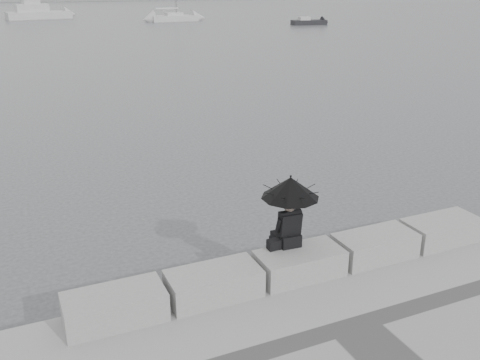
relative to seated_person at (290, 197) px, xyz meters
name	(u,v)px	position (x,y,z in m)	size (l,w,h in m)	color
ground	(286,287)	(0.07, 0.14, -1.98)	(360.00, 360.00, 0.00)	#3F4144
stone_block_far_left	(115,307)	(-3.33, -0.31, -1.23)	(1.60, 0.80, 0.50)	gray
stone_block_left	(214,284)	(-1.63, -0.31, -1.23)	(1.60, 0.80, 0.50)	gray
stone_block_centre	(300,264)	(0.07, -0.31, -1.23)	(1.60, 0.80, 0.50)	gray
stone_block_right	(375,246)	(1.77, -0.31, -1.23)	(1.60, 0.80, 0.50)	gray
stone_block_far_right	(441,230)	(3.47, -0.31, -1.23)	(1.60, 0.80, 0.50)	gray
seated_person	(290,197)	(0.00, 0.00, 0.00)	(1.07, 1.07, 1.39)	black
bag	(275,244)	(-0.30, -0.03, -0.89)	(0.29, 0.17, 0.19)	black
sailboat_right	(174,17)	(19.55, 69.01, -1.44)	(6.76, 2.59, 12.90)	silver
motor_cruiser	(39,13)	(2.28, 81.55, -1.09)	(9.64, 4.21, 4.50)	silver
small_motorboat	(309,22)	(33.93, 55.58, -1.66)	(4.81, 2.32, 1.10)	black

